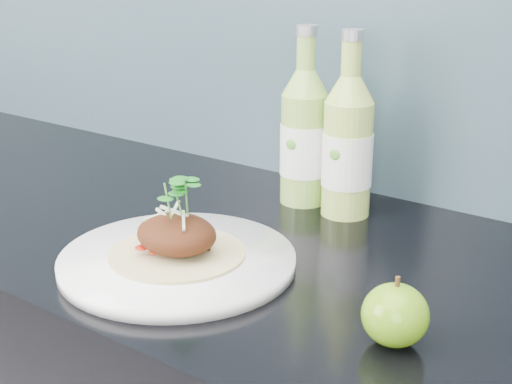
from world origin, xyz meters
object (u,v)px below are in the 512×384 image
cider_bottle_left (304,138)px  cider_bottle_right (348,147)px  dinner_plate (178,260)px  green_apple (395,315)px

cider_bottle_left → cider_bottle_right: (0.08, -0.01, 0.00)m
dinner_plate → cider_bottle_left: cider_bottle_left is taller
green_apple → cider_bottle_left: bearing=135.2°
dinner_plate → cider_bottle_left: bearing=90.8°
green_apple → cider_bottle_left: (-0.31, 0.31, 0.07)m
dinner_plate → green_apple: 0.31m
cider_bottle_left → cider_bottle_right: 0.08m
green_apple → cider_bottle_right: bearing=127.3°
dinner_plate → cider_bottle_left: size_ratio=1.20×
dinner_plate → cider_bottle_right: size_ratio=1.20×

